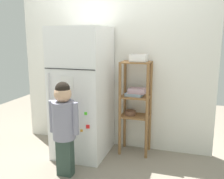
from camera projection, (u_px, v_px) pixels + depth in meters
name	position (u px, v px, depth m)	size (l,w,h in m)	color
ground_plane	(104.00, 155.00, 3.22)	(6.00, 6.00, 0.00)	gray
kitchen_wall_back	(113.00, 70.00, 3.38)	(2.61, 0.03, 2.09)	silver
refrigerator	(83.00, 92.00, 3.16)	(0.62, 0.71, 1.59)	white
child_standing	(64.00, 120.00, 2.66)	(0.33, 0.25, 1.03)	#2F4239
pantry_shelf_unit	(135.00, 100.00, 3.19)	(0.37, 0.28, 1.18)	olive
fruit_bin	(138.00, 59.00, 3.06)	(0.20, 0.17, 0.09)	white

